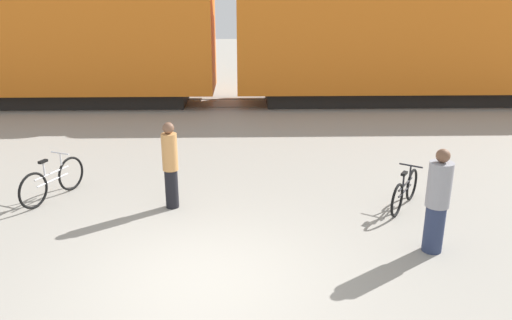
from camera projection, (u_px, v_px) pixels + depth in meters
The scene contains 8 objects.
ground_plane at pixel (201, 281), 7.38m from camera, with size 80.00×80.00×0.00m, color gray.
freight_train at pixel (225, 26), 18.22m from camera, with size 28.26×2.87×5.42m.
rail_near at pixel (226, 107), 18.45m from camera, with size 40.26×0.07×0.01m, color #4C4238.
rail_far at pixel (227, 99), 19.81m from camera, with size 40.26×0.07×0.01m, color #4C4238.
bicycle_black at pixel (405, 191), 9.77m from camera, with size 0.95×1.37×0.82m.
bicycle_silver at pixel (53, 181), 10.20m from camera, with size 0.77×1.65×0.91m.
person_in_grey at pixel (437, 202), 7.96m from camera, with size 0.38×0.38×1.76m.
person_in_tan at pixel (170, 165), 9.63m from camera, with size 0.30×0.30×1.73m.
Camera 1 is at (0.65, -6.44, 4.06)m, focal length 35.00 mm.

